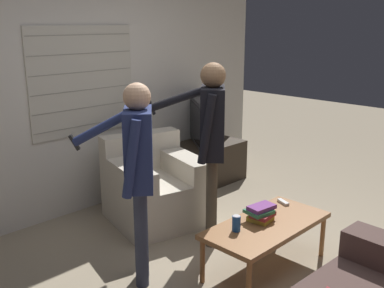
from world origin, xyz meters
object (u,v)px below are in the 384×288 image
(person_left_standing, at_px, (137,162))
(person_right_standing, at_px, (211,133))
(soda_can, at_px, (236,223))
(coffee_table, at_px, (267,227))
(book_stack, at_px, (261,213))
(spare_remote, at_px, (283,202))
(tv, at_px, (203,122))
(armchair_beige, at_px, (154,187))

(person_left_standing, height_order, person_right_standing, person_right_standing)
(person_left_standing, distance_m, soda_can, 0.90)
(coffee_table, relative_size, person_left_standing, 0.71)
(person_left_standing, bearing_deg, book_stack, -81.70)
(coffee_table, bearing_deg, person_right_standing, 88.13)
(coffee_table, distance_m, spare_remote, 0.46)
(coffee_table, relative_size, tv, 1.38)
(person_left_standing, xyz_separation_m, spare_remote, (1.27, -0.45, -0.56))
(tv, xyz_separation_m, person_left_standing, (-1.96, -1.20, 0.20))
(armchair_beige, relative_size, spare_remote, 7.76)
(person_right_standing, xyz_separation_m, soda_can, (-0.30, -0.55, -0.57))
(person_left_standing, bearing_deg, armchair_beige, -5.32)
(book_stack, bearing_deg, soda_can, 175.02)
(tv, distance_m, spare_remote, 1.82)
(coffee_table, bearing_deg, person_left_standing, 144.93)
(coffee_table, xyz_separation_m, tv, (1.13, 1.78, 0.41))
(spare_remote, bearing_deg, coffee_table, -141.28)
(tv, xyz_separation_m, soda_can, (-1.41, -1.70, -0.31))
(armchair_beige, bearing_deg, person_left_standing, 57.85)
(tv, height_order, person_left_standing, person_left_standing)
(soda_can, bearing_deg, tv, 50.31)
(soda_can, bearing_deg, armchair_beige, 78.32)
(person_left_standing, distance_m, book_stack, 1.11)
(person_left_standing, bearing_deg, coffee_table, -84.65)
(armchair_beige, xyz_separation_m, book_stack, (0.01, -1.32, 0.13))
(armchair_beige, height_order, person_right_standing, person_right_standing)
(tv, height_order, person_right_standing, person_right_standing)
(tv, relative_size, spare_remote, 5.92)
(tv, xyz_separation_m, person_right_standing, (-1.10, -1.14, 0.26))
(person_left_standing, bearing_deg, spare_remote, -69.15)
(armchair_beige, bearing_deg, person_right_standing, 106.32)
(person_right_standing, relative_size, spare_remote, 12.15)
(spare_remote, bearing_deg, book_stack, -149.09)
(person_left_standing, xyz_separation_m, book_stack, (0.83, -0.52, -0.50))
(coffee_table, xyz_separation_m, person_right_standing, (0.02, 0.64, 0.67))
(book_stack, bearing_deg, spare_remote, 9.53)
(armchair_beige, distance_m, person_left_standing, 1.31)
(tv, bearing_deg, armchair_beige, -35.21)
(coffee_table, bearing_deg, spare_remote, 17.34)
(coffee_table, bearing_deg, book_stack, 90.70)
(tv, distance_m, person_right_standing, 1.61)
(spare_remote, bearing_deg, soda_can, -154.77)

